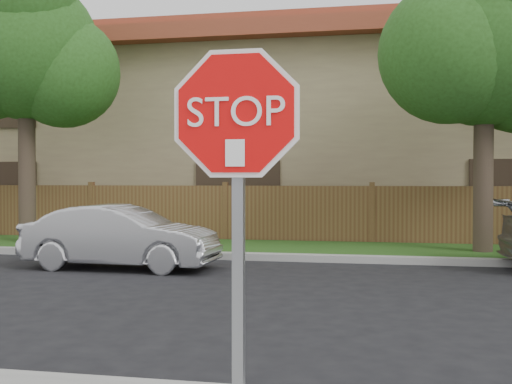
# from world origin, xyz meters

# --- Properties ---
(far_curb) EXTENTS (70.00, 0.30, 0.15)m
(far_curb) POSITION_xyz_m (0.00, 8.15, 0.07)
(far_curb) COLOR gray
(far_curb) RESTS_ON ground
(grass_strip) EXTENTS (70.00, 3.00, 0.12)m
(grass_strip) POSITION_xyz_m (0.00, 9.80, 0.06)
(grass_strip) COLOR #1E4714
(grass_strip) RESTS_ON ground
(fence) EXTENTS (70.00, 0.12, 1.60)m
(fence) POSITION_xyz_m (0.00, 11.40, 0.80)
(fence) COLOR brown
(fence) RESTS_ON ground
(apartment_building) EXTENTS (35.20, 9.20, 7.20)m
(apartment_building) POSITION_xyz_m (0.00, 17.00, 3.53)
(apartment_building) COLOR #8B7956
(apartment_building) RESTS_ON ground
(tree_left) EXTENTS (4.80, 3.90, 7.78)m
(tree_left) POSITION_xyz_m (-8.98, 9.57, 5.22)
(tree_left) COLOR #382B21
(tree_left) RESTS_ON ground
(tree_mid) EXTENTS (4.80, 3.90, 7.35)m
(tree_mid) POSITION_xyz_m (2.52, 9.57, 4.87)
(tree_mid) COLOR #382B21
(tree_mid) RESTS_ON ground
(stop_sign) EXTENTS (1.01, 0.13, 2.55)m
(stop_sign) POSITION_xyz_m (-0.81, -1.48, 1.83)
(stop_sign) COLOR gray
(stop_sign) RESTS_ON sidewalk_near
(sedan_left) EXTENTS (3.88, 1.45, 1.27)m
(sedan_left) POSITION_xyz_m (-4.92, 6.40, 0.63)
(sedan_left) COLOR #B6B6BB
(sedan_left) RESTS_ON ground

